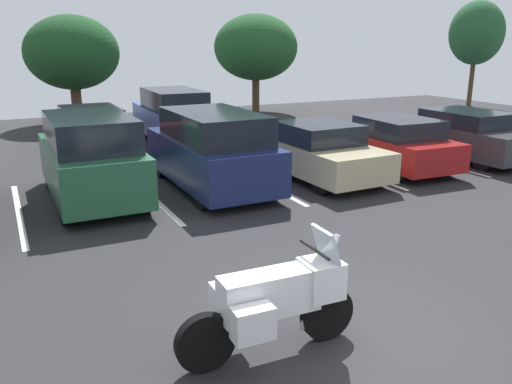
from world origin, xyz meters
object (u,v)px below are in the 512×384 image
at_px(car_champagne, 315,151).
at_px(car_green, 91,158).
at_px(car_red, 390,143).
at_px(car_charcoal, 462,134).
at_px(car_navy, 212,150).
at_px(car_far_blue, 172,116).
at_px(motorcycle_touring, 276,300).
at_px(car_far_maroon, 90,127).

bearing_deg(car_champagne, car_green, 176.18).
relative_size(car_red, car_charcoal, 0.95).
bearing_deg(car_champagne, car_charcoal, 0.09).
bearing_deg(car_champagne, car_navy, 177.44).
xyz_separation_m(car_red, car_far_blue, (-4.26, 6.50, 0.22)).
distance_m(motorcycle_touring, car_red, 9.84).
bearing_deg(car_champagne, car_far_maroon, 125.26).
bearing_deg(car_far_maroon, car_far_blue, -1.71).
distance_m(car_green, car_red, 8.07).
height_order(motorcycle_touring, car_far_blue, car_far_blue).
distance_m(car_green, car_champagne, 5.61).
distance_m(car_charcoal, car_far_maroon, 11.87).
bearing_deg(car_far_blue, car_navy, -99.27).
height_order(car_navy, car_red, car_navy).
distance_m(car_navy, car_charcoal, 8.15).
bearing_deg(car_champagne, motorcycle_touring, -125.64).
distance_m(car_red, car_charcoal, 2.85).
distance_m(car_champagne, car_charcoal, 5.31).
bearing_deg(car_navy, car_far_blue, 80.73).
relative_size(car_champagne, car_red, 1.02).
height_order(car_champagne, car_far_maroon, car_champagne).
height_order(motorcycle_touring, car_green, car_green).
relative_size(car_navy, car_far_blue, 0.94).
distance_m(car_red, car_far_blue, 7.78).
height_order(car_navy, car_far_maroon, car_navy).
bearing_deg(motorcycle_touring, car_navy, 73.92).
height_order(car_navy, car_far_blue, car_navy).
height_order(car_green, car_far_blue, car_green).
bearing_deg(car_far_blue, car_green, -122.00).
height_order(car_navy, car_champagne, car_navy).
xyz_separation_m(car_navy, car_far_blue, (1.03, 6.31, -0.02)).
xyz_separation_m(car_charcoal, car_far_blue, (-7.11, 6.43, 0.21)).
xyz_separation_m(car_red, car_charcoal, (2.85, 0.07, 0.01)).
bearing_deg(car_far_blue, car_far_maroon, 178.29).
bearing_deg(car_green, car_champagne, -3.82).
distance_m(car_navy, car_champagne, 2.85).
bearing_deg(car_far_blue, car_champagne, -74.36).
bearing_deg(car_far_maroon, car_charcoal, -33.30).
height_order(car_charcoal, car_far_blue, car_far_blue).
xyz_separation_m(motorcycle_touring, car_red, (7.26, 6.64, 0.04)).
bearing_deg(car_charcoal, car_far_blue, 137.87).
relative_size(car_green, car_far_blue, 0.88).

